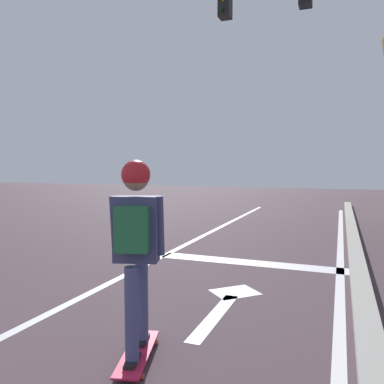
{
  "coord_description": "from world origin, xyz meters",
  "views": [
    {
      "loc": [
        3.17,
        0.92,
        1.62
      ],
      "look_at": [
        1.11,
        6.23,
        1.24
      ],
      "focal_mm": 35.95,
      "sensor_mm": 36.0,
      "label": 1
    }
  ],
  "objects": [
    {
      "name": "skateboard",
      "position": [
        1.61,
        3.66,
        0.06
      ],
      "size": [
        0.44,
        0.86,
        0.07
      ],
      "color": "#BC1B3D",
      "rests_on": "ground"
    },
    {
      "name": "traffic_signal_mast",
      "position": [
        2.8,
        8.7,
        4.0
      ],
      "size": [
        4.84,
        0.34,
        5.55
      ],
      "color": "#5A5E62",
      "rests_on": "ground"
    },
    {
      "name": "curb_strip",
      "position": [
        3.44,
        6.0,
        0.07
      ],
      "size": [
        0.24,
        24.0,
        0.14
      ],
      "primitive_type": "cube",
      "color": "#A19D94",
      "rests_on": "ground"
    },
    {
      "name": "skater",
      "position": [
        1.62,
        3.65,
        1.08
      ],
      "size": [
        0.43,
        0.6,
        1.6
      ],
      "color": "#3E436E",
      "rests_on": "skateboard"
    },
    {
      "name": "lane_line_center",
      "position": [
        0.2,
        6.0,
        0.0
      ],
      "size": [
        0.12,
        20.0,
        0.01
      ],
      "primitive_type": "cube",
      "color": "silver",
      "rests_on": "ground"
    },
    {
      "name": "lane_line_curbside",
      "position": [
        3.19,
        6.0,
        0.0
      ],
      "size": [
        0.12,
        20.0,
        0.01
      ],
      "primitive_type": "cube",
      "color": "silver",
      "rests_on": "ground"
    },
    {
      "name": "lane_arrow_stem",
      "position": [
        1.93,
        4.79,
        0.0
      ],
      "size": [
        0.16,
        1.4,
        0.01
      ],
      "primitive_type": "cube",
      "color": "silver",
      "rests_on": "ground"
    },
    {
      "name": "lane_arrow_head",
      "position": [
        1.93,
        5.64,
        0.0
      ],
      "size": [
        0.71,
        0.71,
        0.01
      ],
      "primitive_type": "cube",
      "rotation": [
        0.0,
        0.0,
        0.79
      ],
      "color": "silver",
      "rests_on": "ground"
    },
    {
      "name": "stop_bar",
      "position": [
        1.77,
        7.2,
        0.0
      ],
      "size": [
        3.14,
        0.4,
        0.01
      ],
      "primitive_type": "cube",
      "color": "silver",
      "rests_on": "ground"
    }
  ]
}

